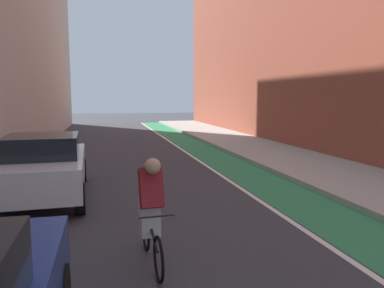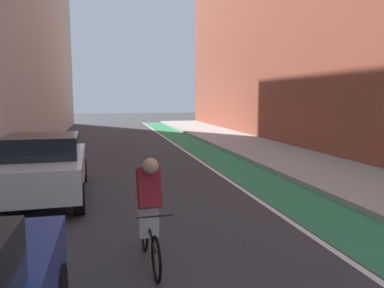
{
  "view_description": "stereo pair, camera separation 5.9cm",
  "coord_description": "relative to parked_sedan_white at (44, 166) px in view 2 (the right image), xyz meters",
  "views": [
    {
      "loc": [
        -1.37,
        2.78,
        2.4
      ],
      "look_at": [
        0.87,
        12.14,
        1.19
      ],
      "focal_mm": 34.75,
      "sensor_mm": 36.0,
      "label": 1
    },
    {
      "loc": [
        -1.32,
        2.76,
        2.4
      ],
      "look_at": [
        0.87,
        12.14,
        1.19
      ],
      "focal_mm": 34.75,
      "sensor_mm": 36.0,
      "label": 2
    }
  ],
  "objects": [
    {
      "name": "ground_plane",
      "position": [
        2.78,
        4.06,
        -0.78
      ],
      "size": [
        88.4,
        88.4,
        0.0
      ],
      "primitive_type": "plane",
      "color": "#38383D"
    },
    {
      "name": "bike_lane_paint",
      "position": [
        5.8,
        6.06,
        -0.78
      ],
      "size": [
        1.6,
        40.18,
        0.0
      ],
      "primitive_type": "cube",
      "color": "#2D8451",
      "rests_on": "ground"
    },
    {
      "name": "lane_divider_stripe",
      "position": [
        4.9,
        6.06,
        -0.78
      ],
      "size": [
        0.12,
        40.18,
        0.0
      ],
      "primitive_type": "cube",
      "color": "white",
      "rests_on": "ground"
    },
    {
      "name": "sidewalk_right",
      "position": [
        8.32,
        6.06,
        -0.71
      ],
      "size": [
        3.43,
        40.18,
        0.14
      ],
      "primitive_type": "cube",
      "color": "#A8A59E",
      "rests_on": "ground"
    },
    {
      "name": "building_facade_right",
      "position": [
        11.24,
        8.06,
        5.81
      ],
      "size": [
        2.4,
        36.18,
        13.19
      ],
      "primitive_type": "cube",
      "color": "#9E4C38",
      "rests_on": "ground"
    },
    {
      "name": "parked_sedan_white",
      "position": [
        0.0,
        0.0,
        0.0
      ],
      "size": [
        2.01,
        4.31,
        1.53
      ],
      "color": "silver",
      "rests_on": "ground"
    },
    {
      "name": "cyclist_mid",
      "position": [
        2.02,
        -4.13,
        0.06
      ],
      "size": [
        0.48,
        1.66,
        1.59
      ],
      "color": "black",
      "rests_on": "ground"
    }
  ]
}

